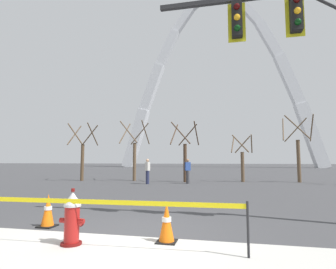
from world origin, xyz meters
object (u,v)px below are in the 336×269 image
fire_hydrant (72,218)px  pedestrian_walking_left (188,171)px  monument_arch (217,87)px  traffic_cone_mid_sidewalk (48,211)px  pedestrian_standing_center (148,171)px  traffic_cone_by_hydrant (167,222)px

fire_hydrant → pedestrian_walking_left: (0.17, 13.14, 0.35)m
monument_arch → traffic_cone_mid_sidewalk: bearing=-92.0°
monument_arch → pedestrian_standing_center: size_ratio=27.62×
traffic_cone_by_hydrant → traffic_cone_mid_sidewalk: same height
fire_hydrant → traffic_cone_mid_sidewalk: fire_hydrant is taller
pedestrian_standing_center → pedestrian_walking_left: bearing=17.8°
monument_arch → pedestrian_walking_left: 46.26m
fire_hydrant → pedestrian_standing_center: (-2.30, 12.34, 0.35)m
monument_arch → pedestrian_standing_center: monument_arch is taller
fire_hydrant → monument_arch: bearing=89.3°
traffic_cone_mid_sidewalk → pedestrian_walking_left: bearing=83.1°
monument_arch → pedestrian_standing_center: 47.09m
pedestrian_standing_center → fire_hydrant: bearing=-79.4°
traffic_cone_mid_sidewalk → pedestrian_standing_center: pedestrian_standing_center is taller
traffic_cone_by_hydrant → pedestrian_standing_center: (-3.91, 11.84, 0.46)m
traffic_cone_mid_sidewalk → pedestrian_standing_center: (-1.02, 11.26, 0.46)m
monument_arch → pedestrian_walking_left: monument_arch is taller
traffic_cone_mid_sidewalk → monument_arch: monument_arch is taller
pedestrian_walking_left → pedestrian_standing_center: size_ratio=1.00×
pedestrian_standing_center → monument_arch: bearing=86.1°
traffic_cone_by_hydrant → fire_hydrant: bearing=-162.7°
traffic_cone_mid_sidewalk → pedestrian_standing_center: size_ratio=0.46×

